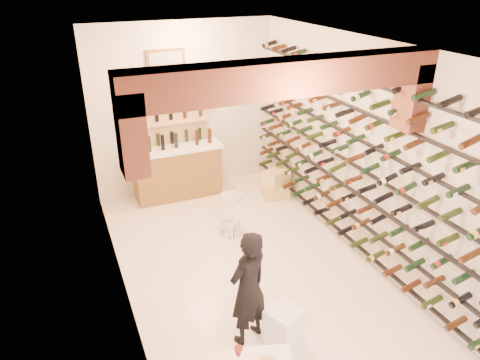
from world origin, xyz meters
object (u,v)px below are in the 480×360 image
(back_counter, at_px, (177,170))
(white_stool, at_px, (284,326))
(person, at_px, (248,288))
(chrome_barstool, at_px, (232,212))
(wine_rack, at_px, (345,155))
(crate_lower, at_px, (276,190))

(back_counter, xyz_separation_m, white_stool, (0.10, -4.13, -0.30))
(person, relative_size, chrome_barstool, 1.99)
(white_stool, bearing_deg, person, 148.76)
(back_counter, bearing_deg, wine_rack, -55.34)
(wine_rack, distance_m, crate_lower, 2.32)
(person, bearing_deg, wine_rack, -170.37)
(wine_rack, distance_m, person, 2.58)
(wine_rack, relative_size, white_stool, 12.49)
(back_counter, height_order, white_stool, back_counter)
(crate_lower, bearing_deg, chrome_barstool, -144.63)
(wine_rack, xyz_separation_m, chrome_barstool, (-1.41, 0.93, -1.12))
(wine_rack, xyz_separation_m, person, (-2.09, -1.27, -0.82))
(person, relative_size, crate_lower, 3.04)
(person, distance_m, chrome_barstool, 2.32)
(wine_rack, xyz_separation_m, crate_lower, (-0.13, 1.84, -1.40))
(chrome_barstool, distance_m, crate_lower, 1.59)
(wine_rack, height_order, white_stool, wine_rack)
(white_stool, height_order, chrome_barstool, chrome_barstool)
(wine_rack, height_order, crate_lower, wine_rack)
(crate_lower, bearing_deg, wine_rack, -85.92)
(chrome_barstool, bearing_deg, crate_lower, 35.37)
(wine_rack, bearing_deg, back_counter, 124.66)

